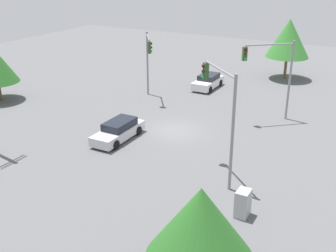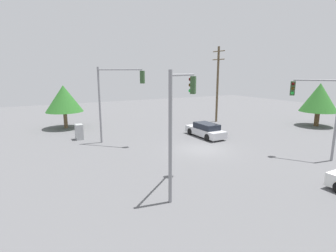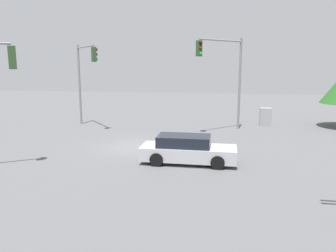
{
  "view_description": "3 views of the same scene",
  "coord_description": "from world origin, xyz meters",
  "px_view_note": "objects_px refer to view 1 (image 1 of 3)",
  "views": [
    {
      "loc": [
        26.64,
        13.96,
        12.53
      ],
      "look_at": [
        2.7,
        0.91,
        1.52
      ],
      "focal_mm": 45.0,
      "sensor_mm": 36.0,
      "label": 1
    },
    {
      "loc": [
        -17.25,
        12.86,
        6.38
      ],
      "look_at": [
        3.19,
        1.56,
        1.58
      ],
      "focal_mm": 28.0,
      "sensor_mm": 36.0,
      "label": 2
    },
    {
      "loc": [
        5.14,
        -18.73,
        4.84
      ],
      "look_at": [
        1.67,
        1.45,
        1.06
      ],
      "focal_mm": 35.0,
      "sensor_mm": 36.0,
      "label": 3
    }
  ],
  "objects_px": {
    "traffic_signal_aux": "(273,67)",
    "sedan_white": "(208,82)",
    "traffic_signal_cross": "(221,104)",
    "traffic_signal_main": "(148,55)",
    "electrical_cabinet": "(243,203)",
    "sedan_silver": "(119,131)"
  },
  "relations": [
    {
      "from": "traffic_signal_aux",
      "to": "sedan_white",
      "type": "bearing_deg",
      "value": -77.72
    },
    {
      "from": "traffic_signal_cross",
      "to": "traffic_signal_aux",
      "type": "height_order",
      "value": "traffic_signal_cross"
    },
    {
      "from": "traffic_signal_main",
      "to": "electrical_cabinet",
      "type": "relative_size",
      "value": 4.11
    },
    {
      "from": "sedan_white",
      "to": "traffic_signal_aux",
      "type": "relative_size",
      "value": 0.67
    },
    {
      "from": "sedan_silver",
      "to": "traffic_signal_cross",
      "type": "relative_size",
      "value": 0.69
    },
    {
      "from": "sedan_silver",
      "to": "traffic_signal_aux",
      "type": "distance_m",
      "value": 13.02
    },
    {
      "from": "traffic_signal_main",
      "to": "traffic_signal_cross",
      "type": "relative_size",
      "value": 0.89
    },
    {
      "from": "sedan_silver",
      "to": "electrical_cabinet",
      "type": "distance_m",
      "value": 12.4
    },
    {
      "from": "traffic_signal_cross",
      "to": "electrical_cabinet",
      "type": "height_order",
      "value": "traffic_signal_cross"
    },
    {
      "from": "sedan_white",
      "to": "traffic_signal_cross",
      "type": "xyz_separation_m",
      "value": [
        16.87,
        8.03,
        4.02
      ]
    },
    {
      "from": "sedan_white",
      "to": "traffic_signal_aux",
      "type": "distance_m",
      "value": 10.73
    },
    {
      "from": "traffic_signal_main",
      "to": "sedan_white",
      "type": "bearing_deg",
      "value": 113.56
    },
    {
      "from": "electrical_cabinet",
      "to": "traffic_signal_cross",
      "type": "bearing_deg",
      "value": -140.77
    },
    {
      "from": "sedan_silver",
      "to": "traffic_signal_main",
      "type": "bearing_deg",
      "value": -72.1
    },
    {
      "from": "sedan_white",
      "to": "traffic_signal_cross",
      "type": "bearing_deg",
      "value": 115.46
    },
    {
      "from": "traffic_signal_main",
      "to": "traffic_signal_cross",
      "type": "distance_m",
      "value": 16.07
    },
    {
      "from": "sedan_white",
      "to": "traffic_signal_cross",
      "type": "height_order",
      "value": "traffic_signal_cross"
    },
    {
      "from": "sedan_silver",
      "to": "traffic_signal_aux",
      "type": "xyz_separation_m",
      "value": [
        -9.05,
        8.55,
        3.79
      ]
    },
    {
      "from": "traffic_signal_main",
      "to": "electrical_cabinet",
      "type": "height_order",
      "value": "traffic_signal_main"
    },
    {
      "from": "sedan_white",
      "to": "electrical_cabinet",
      "type": "xyz_separation_m",
      "value": [
        20.21,
        10.76,
        0.06
      ]
    },
    {
      "from": "traffic_signal_main",
      "to": "traffic_signal_aux",
      "type": "height_order",
      "value": "traffic_signal_aux"
    },
    {
      "from": "traffic_signal_aux",
      "to": "sedan_silver",
      "type": "bearing_deg",
      "value": 6.04
    }
  ]
}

